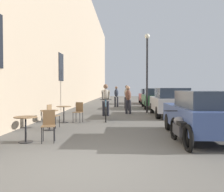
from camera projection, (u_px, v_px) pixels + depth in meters
ground_plane at (87, 167)px, 4.86m from camera, size 88.00×88.00×0.00m
building_facade_left at (68, 27)px, 18.80m from camera, size 0.54×68.00×12.18m
cafe_table_near at (26, 124)px, 7.07m from camera, size 0.64×0.64×0.72m
cafe_chair_near_toward_street at (49, 124)px, 7.12m from camera, size 0.45×0.45×0.89m
cafe_table_mid at (49, 116)px, 9.11m from camera, size 0.64×0.64×0.72m
cafe_chair_mid_toward_street at (52, 114)px, 9.69m from camera, size 0.45×0.45×0.89m
cafe_table_far at (64, 111)px, 11.15m from camera, size 0.64×0.64×0.72m
cafe_chair_far_toward_street at (79, 111)px, 11.20m from camera, size 0.46×0.46×0.89m
cyclist_on_bicycle at (106, 103)px, 11.92m from camera, size 0.52×1.76×1.74m
pedestrian_near at (128, 98)px, 14.92m from camera, size 0.36×0.27×1.64m
pedestrian_mid at (128, 97)px, 16.95m from camera, size 0.37×0.28×1.68m
pedestrian_far at (127, 95)px, 18.95m from camera, size 0.37×0.28×1.74m
pedestrian_furthest at (116, 95)px, 20.65m from camera, size 0.36×0.27×1.68m
street_lamp at (147, 63)px, 15.70m from camera, size 0.32×0.32×4.90m
parked_car_nearest at (203, 113)px, 7.70m from camera, size 1.74×4.05×1.44m
parked_car_second at (170, 102)px, 13.77m from camera, size 1.85×4.31×1.53m
parked_car_third at (155, 98)px, 19.22m from camera, size 1.81×4.24×1.51m
parked_car_fourth at (149, 96)px, 24.66m from camera, size 1.74×4.10×1.46m
parked_motorcycle at (180, 130)px, 6.78m from camera, size 0.62×2.15×0.92m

